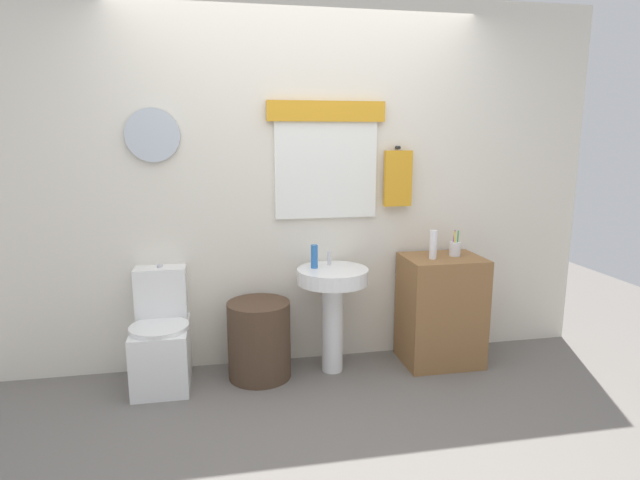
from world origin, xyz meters
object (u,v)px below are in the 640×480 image
object	(u,v)px
lotion_bottle	(433,245)
toothbrush_cup	(455,248)
laundry_hamper	(259,340)
wooden_cabinet	(441,310)
soap_bottle	(314,256)
pedestal_sink	(333,295)
toilet	(162,340)

from	to	relation	value
lotion_bottle	toothbrush_cup	bearing A→B (deg)	17.20
laundry_hamper	wooden_cabinet	size ratio (longest dim) A/B	0.68
soap_bottle	wooden_cabinet	bearing A→B (deg)	-3.07
wooden_cabinet	pedestal_sink	bearing A→B (deg)	180.00
pedestal_sink	soap_bottle	distance (m)	0.30
soap_bottle	laundry_hamper	bearing A→B (deg)	-172.81
laundry_hamper	toothbrush_cup	bearing A→B (deg)	0.81
wooden_cabinet	lotion_bottle	world-z (taller)	lotion_bottle
toothbrush_cup	toilet	bearing A→B (deg)	179.59
laundry_hamper	toothbrush_cup	distance (m)	1.54
toilet	toothbrush_cup	bearing A→B (deg)	-0.41
toilet	soap_bottle	bearing A→B (deg)	0.83
soap_bottle	toothbrush_cup	distance (m)	1.03
laundry_hamper	wooden_cabinet	distance (m)	1.33
laundry_hamper	pedestal_sink	xyz separation A→B (m)	(0.52, 0.00, 0.29)
toilet	wooden_cabinet	xyz separation A→B (m)	(1.98, -0.03, 0.10)
pedestal_sink	toothbrush_cup	bearing A→B (deg)	1.27
pedestal_sink	toothbrush_cup	size ratio (longest dim) A/B	4.04
soap_bottle	lotion_bottle	size ratio (longest dim) A/B	0.81
laundry_hamper	lotion_bottle	bearing A→B (deg)	-1.86
pedestal_sink	laundry_hamper	bearing A→B (deg)	180.00
toilet	pedestal_sink	xyz separation A→B (m)	(1.17, -0.03, 0.26)
toilet	pedestal_sink	distance (m)	1.20
toilet	laundry_hamper	world-z (taller)	toilet
lotion_bottle	toothbrush_cup	world-z (taller)	lotion_bottle
toilet	toothbrush_cup	distance (m)	2.15
wooden_cabinet	toilet	bearing A→B (deg)	178.99
pedestal_sink	lotion_bottle	xyz separation A→B (m)	(0.71, -0.04, 0.34)
toilet	laundry_hamper	distance (m)	0.65
toilet	pedestal_sink	world-z (taller)	toilet
lotion_bottle	soap_bottle	bearing A→B (deg)	173.85
toilet	lotion_bottle	world-z (taller)	lotion_bottle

